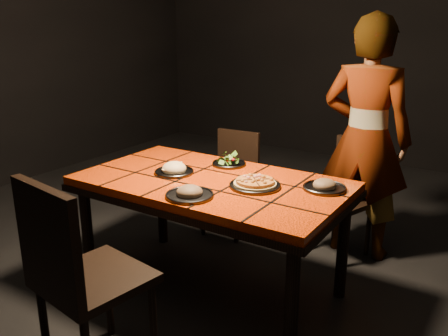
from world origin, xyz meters
The scene contains 11 objects.
room_shell centered at (0.00, 0.00, 1.50)m, with size 6.04×7.04×3.08m.
dining_table centered at (0.00, 0.00, 0.67)m, with size 1.62×0.92×0.75m.
chair_near centered at (-0.07, -0.99, 0.58)m, with size 0.52×0.52×1.02m.
chair_far_left centered at (-0.39, 0.87, 0.47)m, with size 0.39×0.39×0.82m.
chair_far_right centered at (0.53, 0.99, 0.49)m, with size 0.49×0.49×0.85m.
diner centered at (0.61, 1.04, 0.87)m, with size 0.63×0.41×1.73m, color brown.
plate_pizza centered at (0.29, 0.02, 0.77)m, with size 0.35×0.35×0.04m.
plate_pasta centered at (-0.26, -0.03, 0.77)m, with size 0.25×0.25×0.08m.
plate_salad centered at (-0.07, 0.31, 0.78)m, with size 0.22×0.22×0.07m.
plate_mushroom_a centered at (0.07, -0.31, 0.77)m, with size 0.27×0.27×0.09m.
plate_mushroom_b centered at (0.64, 0.20, 0.77)m, with size 0.25×0.25×0.08m.
Camera 1 is at (1.53, -2.24, 1.66)m, focal length 38.00 mm.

